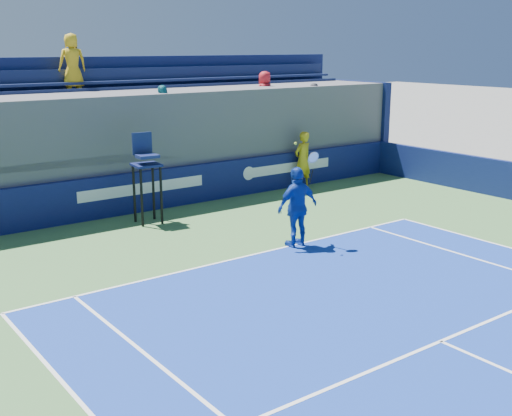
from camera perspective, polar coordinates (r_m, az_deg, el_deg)
ball_person at (r=21.87m, az=4.16°, el=4.28°), size 0.75×0.54×1.94m
back_hoarding at (r=19.04m, az=-10.11°, el=1.43°), size 20.40×0.21×1.20m
umpire_chair at (r=17.60m, az=-9.74°, el=3.49°), size 0.77×0.77×2.48m
tennis_player at (r=15.41m, az=3.71°, el=0.10°), size 1.15×0.50×2.57m
stadium_seating at (r=20.64m, az=-12.91°, el=5.80°), size 21.00×4.05×5.13m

